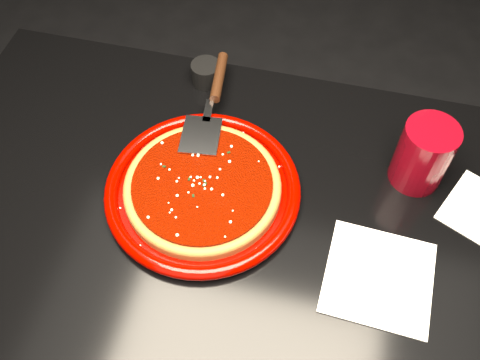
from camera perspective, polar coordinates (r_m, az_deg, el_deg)
name	(u,v)px	position (r m, az deg, el deg)	size (l,w,h in m)	color
table	(237,316)	(1.25, -0.31, -14.34)	(1.20, 0.80, 0.75)	black
plate	(203,189)	(0.94, -3.99, -1.01)	(0.34, 0.34, 0.03)	#750300
pizza_crust	(203,188)	(0.94, -4.00, -0.88)	(0.28, 0.28, 0.01)	brown
pizza_crust_rim	(202,186)	(0.93, -4.03, -0.64)	(0.28, 0.28, 0.02)	brown
pizza_sauce	(202,184)	(0.93, -4.05, -0.47)	(0.24, 0.24, 0.01)	#700D00
parmesan_dusting	(202,182)	(0.92, -4.07, -0.23)	(0.24, 0.24, 0.01)	#F7ECC2
basil_flecks	(202,182)	(0.92, -4.07, -0.27)	(0.22, 0.22, 0.00)	black
pizza_server	(212,103)	(1.02, -3.06, 8.20)	(0.08, 0.30, 0.02)	#B7BABF
cup	(423,155)	(0.97, 18.95, 2.57)	(0.09, 0.09, 0.13)	maroon
napkin_a	(379,277)	(0.90, 14.58, -10.00)	(0.17, 0.17, 0.00)	white
ramekin	(206,73)	(1.11, -3.64, 11.30)	(0.06, 0.06, 0.05)	black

